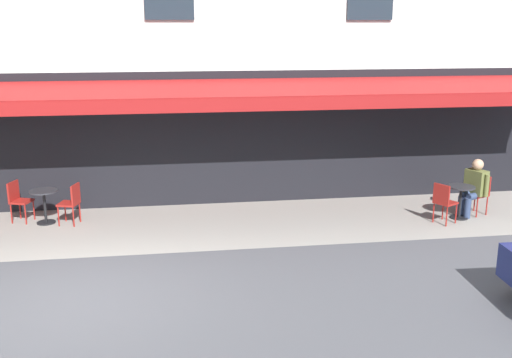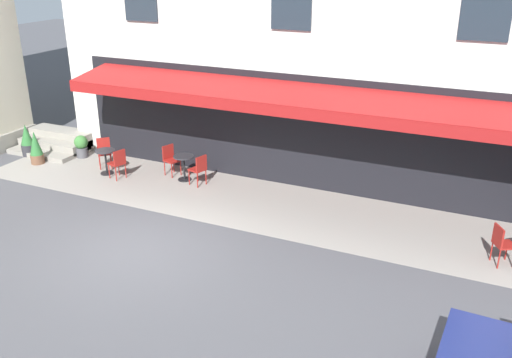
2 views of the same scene
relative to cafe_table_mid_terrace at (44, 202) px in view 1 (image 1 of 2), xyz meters
name	(u,v)px [view 1 (image 1 of 2)]	position (x,y,z in m)	size (l,w,h in m)	color
ground_plane	(76,299)	(-1.20, 3.99, -0.49)	(70.00, 70.00, 0.00)	#4C4C51
sidewalk_cafe_terrace	(249,222)	(-4.45, 0.59, -0.49)	(20.50, 3.20, 0.01)	gray
cafe_table_mid_terrace	(44,202)	(0.00, 0.00, 0.00)	(0.60, 0.60, 0.75)	black
cafe_chair_red_back_row	(72,200)	(-0.61, 0.17, 0.06)	(0.49, 0.49, 0.91)	maroon
cafe_chair_red_under_awning	(18,198)	(0.60, -0.21, 0.06)	(0.51, 0.51, 0.91)	maroon
cafe_table_far_end	(461,197)	(-9.18, 0.99, 0.00)	(0.60, 0.60, 0.75)	black
cafe_chair_red_by_window	(444,200)	(-8.63, 1.30, 0.06)	(0.54, 0.54, 0.91)	maroon
cafe_chair_red_near_door	(479,191)	(-9.76, 0.74, 0.06)	(0.53, 0.53, 0.91)	maroon
seated_companion_in_olive	(474,186)	(-9.56, 0.83, 0.21)	(0.64, 0.63, 1.31)	navy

